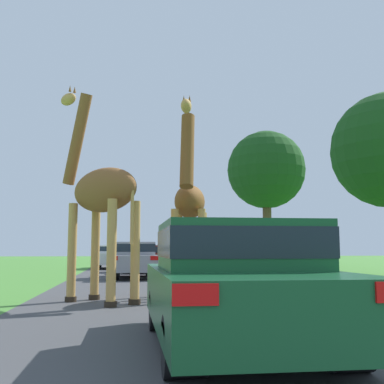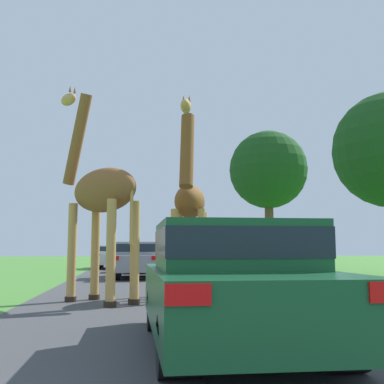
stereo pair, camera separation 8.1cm
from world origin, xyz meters
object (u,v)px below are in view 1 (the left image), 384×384
Objects in this scene: car_queue_right at (109,256)px; car_queue_left at (133,259)px; giraffe_companion at (101,195)px; car_verge_right at (142,258)px; car_lead_maroon at (236,281)px; tree_right_cluster at (266,170)px; giraffe_near_road at (189,204)px; car_far_ahead at (253,263)px.

car_queue_left is at bearing -82.30° from car_queue_right.
giraffe_companion is 18.90m from car_queue_right.
car_queue_left is 5.22m from car_verge_right.
car_lead_maroon reaches higher than car_queue_left.
tree_right_cluster reaches higher than giraffe_companion.
giraffe_companion is 9.18m from car_queue_left.
giraffe_near_road is at bearing -81.88° from car_queue_right.
tree_right_cluster is (8.14, 4.88, 5.52)m from car_verge_right.
giraffe_near_road is at bearing 88.25° from car_lead_maroon.
giraffe_companion is at bearing 31.47° from giraffe_near_road.
car_queue_right is 0.93× the size of car_verge_right.
giraffe_companion is at bearing -116.47° from tree_right_cluster.
car_queue_left is 0.47× the size of tree_right_cluster.
giraffe_companion is at bearing -95.47° from car_verge_right.
giraffe_near_road is 6.05m from car_lead_maroon.
car_lead_maroon is 14.11m from car_queue_left.
car_queue_right is 0.48× the size of tree_right_cluster.
giraffe_near_road is 20.12m from tree_right_cluster.
car_far_ahead is 0.45× the size of tree_right_cluster.
car_queue_left reaches higher than car_far_ahead.
tree_right_cluster is (9.96, 0.25, 5.51)m from car_queue_right.
tree_right_cluster is (5.07, 15.54, 5.50)m from car_far_ahead.
giraffe_near_road is 13.51m from car_verge_right.
car_lead_maroon is 1.03× the size of car_queue_right.
giraffe_near_road is 1.19× the size of car_far_ahead.
giraffe_companion is at bearing -88.58° from car_queue_right.
car_verge_right is at bearing 84.52° from car_queue_left.
car_far_ahead is at bearing -119.49° from giraffe_near_road.
giraffe_near_road is at bearing -130.34° from car_far_ahead.
giraffe_near_road is at bearing -86.81° from car_verge_right.
car_queue_left is at bearing 123.10° from car_far_ahead.
car_far_ahead reaches higher than car_queue_right.
giraffe_companion is 1.19× the size of car_lead_maroon.
car_queue_left is 6.54m from car_far_ahead.
tree_right_cluster is at bearing 49.38° from car_queue_left.
car_far_ahead is (4.90, -15.30, 0.00)m from car_queue_right.
car_verge_right is at bearing -75.95° from giraffe_near_road.
car_far_ahead is (3.57, -5.48, -0.03)m from car_queue_left.
car_queue_right is 11.39m from tree_right_cluster.
giraffe_near_road reaches higher than car_queue_right.
giraffe_companion is 1.22× the size of car_queue_right.
giraffe_near_road is 2.25m from giraffe_companion.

